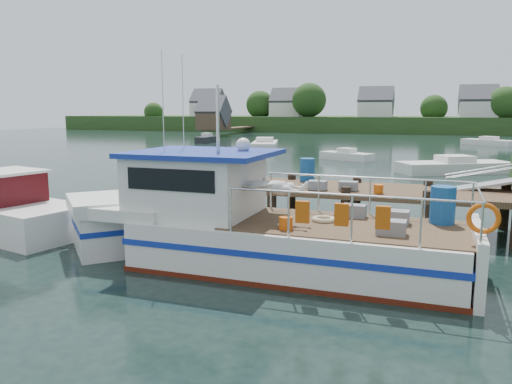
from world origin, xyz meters
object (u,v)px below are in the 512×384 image
(moored_a, at_px, (192,171))
(moored_b, at_px, (346,156))
(dock, at_px, (497,168))
(moored_far, at_px, (489,142))
(moored_d, at_px, (265,145))
(moored_e, at_px, (207,139))
(lobster_boat, at_px, (246,227))
(moored_c, at_px, (454,166))
(moored_rowboat, at_px, (214,167))

(moored_a, height_order, moored_b, moored_a)
(moored_b, bearing_deg, dock, -77.39)
(moored_a, distance_m, moored_b, 15.53)
(moored_far, height_order, moored_b, moored_far)
(moored_a, distance_m, moored_d, 22.93)
(dock, bearing_deg, moored_e, 125.06)
(dock, distance_m, lobster_boat, 8.44)
(lobster_boat, xyz_separation_m, moored_d, (-11.90, 38.07, -0.55))
(moored_c, bearing_deg, dock, -107.90)
(dock, height_order, lobster_boat, lobster_boat)
(moored_c, distance_m, moored_e, 37.06)
(dock, bearing_deg, moored_far, 84.45)
(lobster_boat, bearing_deg, moored_c, 75.96)
(moored_far, bearing_deg, moored_a, -95.64)
(moored_far, bearing_deg, moored_b, -95.99)
(moored_rowboat, bearing_deg, moored_b, 79.69)
(moored_rowboat, xyz_separation_m, moored_far, (19.69, 35.16, -0.02))
(moored_rowboat, bearing_deg, moored_a, -85.84)
(moored_rowboat, height_order, moored_b, moored_rowboat)
(moored_b, bearing_deg, moored_far, 54.27)
(lobster_boat, height_order, moored_a, lobster_boat)
(moored_rowboat, distance_m, moored_c, 15.63)
(moored_d, bearing_deg, moored_far, 47.78)
(moored_rowboat, xyz_separation_m, moored_e, (-13.83, 29.03, 0.05))
(dock, bearing_deg, moored_d, 119.27)
(dock, relative_size, moored_rowboat, 4.26)
(moored_a, xyz_separation_m, moored_d, (-2.72, 22.77, 0.09))
(moored_c, height_order, moored_d, moored_d)
(moored_b, relative_size, moored_d, 0.61)
(lobster_boat, relative_size, moored_c, 1.55)
(moored_a, xyz_separation_m, moored_c, (15.27, 7.48, 0.05))
(dock, xyz_separation_m, moored_rowboat, (-15.09, 12.17, -1.84))
(lobster_boat, bearing_deg, dock, 39.88)
(moored_rowboat, xyz_separation_m, moored_c, (14.68, 5.36, 0.02))
(moored_d, bearing_deg, moored_a, -67.67)
(moored_d, height_order, moored_e, moored_d)
(lobster_boat, height_order, moored_b, lobster_boat)
(moored_e, bearing_deg, moored_rowboat, -75.78)
(moored_c, bearing_deg, lobster_boat, -124.18)
(moored_far, relative_size, moored_c, 0.81)
(moored_c, bearing_deg, moored_rowboat, -179.17)
(moored_rowboat, bearing_deg, moored_e, 135.12)
(moored_far, distance_m, moored_d, 27.19)
(dock, height_order, moored_far, dock)
(moored_d, bearing_deg, dock, -45.21)
(moored_d, bearing_deg, moored_b, -26.62)
(moored_a, height_order, moored_d, moored_d)
(moored_d, xyz_separation_m, moored_e, (-10.52, 8.38, -0.01))
(moored_far, bearing_deg, moored_d, -124.84)
(dock, xyz_separation_m, moored_b, (-8.40, 23.77, -1.87))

